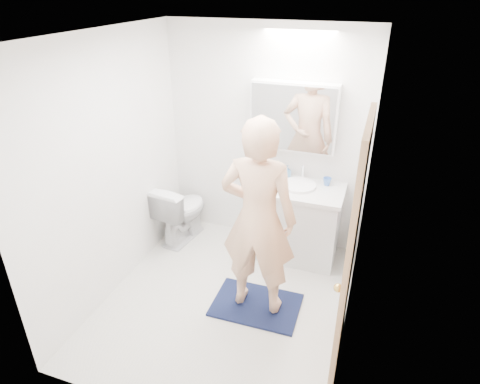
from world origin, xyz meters
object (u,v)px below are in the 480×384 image
at_px(vanity_cabinet, 295,223).
at_px(soap_bottle_a, 278,170).
at_px(medicine_cabinet, 293,117).
at_px(toothbrush_cup, 327,182).
at_px(person, 258,219).
at_px(soap_bottle_b, 287,172).
at_px(toilet, 182,211).

distance_m(vanity_cabinet, soap_bottle_a, 0.61).
distance_m(medicine_cabinet, toothbrush_cup, 0.76).
bearing_deg(person, soap_bottle_a, -84.69).
bearing_deg(soap_bottle_b, soap_bottle_a, -162.17).
bearing_deg(medicine_cabinet, person, -90.32).
xyz_separation_m(soap_bottle_a, soap_bottle_b, (0.09, 0.03, -0.03)).
bearing_deg(soap_bottle_b, toilet, -165.52).
bearing_deg(person, toilet, -36.32).
distance_m(medicine_cabinet, soap_bottle_b, 0.61).
distance_m(toilet, soap_bottle_a, 1.22).
xyz_separation_m(toilet, toothbrush_cup, (1.58, 0.28, 0.50)).
relative_size(medicine_cabinet, toothbrush_cup, 9.93).
relative_size(vanity_cabinet, soap_bottle_b, 5.89).
bearing_deg(medicine_cabinet, soap_bottle_b, -135.09).
height_order(toilet, toothbrush_cup, toothbrush_cup).
bearing_deg(soap_bottle_a, toothbrush_cup, 1.08).
bearing_deg(toothbrush_cup, toilet, -170.11).
relative_size(medicine_cabinet, soap_bottle_a, 4.30).
bearing_deg(toilet, toothbrush_cup, -161.82).
bearing_deg(soap_bottle_b, medicine_cabinet, 44.91).
bearing_deg(toothbrush_cup, soap_bottle_a, -178.92).
distance_m(toilet, person, 1.55).
height_order(medicine_cabinet, person, medicine_cabinet).
xyz_separation_m(vanity_cabinet, soap_bottle_a, (-0.26, 0.15, 0.53)).
bearing_deg(toilet, person, 152.74).
bearing_deg(toothbrush_cup, soap_bottle_b, 177.37).
xyz_separation_m(medicine_cabinet, person, (-0.01, -1.16, -0.55)).
distance_m(soap_bottle_b, toothbrush_cup, 0.44).
height_order(toilet, soap_bottle_b, soap_bottle_b).
relative_size(vanity_cabinet, medicine_cabinet, 1.02).
distance_m(vanity_cabinet, medicine_cabinet, 1.14).
bearing_deg(medicine_cabinet, soap_bottle_a, -154.07).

